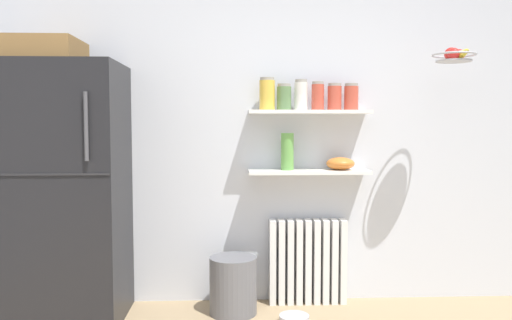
% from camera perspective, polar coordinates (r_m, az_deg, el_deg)
% --- Properties ---
extents(back_wall, '(7.04, 0.10, 2.60)m').
position_cam_1_polar(back_wall, '(3.77, 3.22, 4.27)').
color(back_wall, silver).
rests_on(back_wall, ground_plane).
extents(refrigerator, '(0.73, 0.68, 1.82)m').
position_cam_1_polar(refrigerator, '(3.57, -20.27, -2.90)').
color(refrigerator, black).
rests_on(refrigerator, ground_plane).
extents(radiator, '(0.55, 0.12, 0.60)m').
position_cam_1_polar(radiator, '(3.79, 5.70, -11.04)').
color(radiator, white).
rests_on(radiator, ground_plane).
extents(wall_shelf_lower, '(0.84, 0.22, 0.02)m').
position_cam_1_polar(wall_shelf_lower, '(3.64, 5.83, -1.30)').
color(wall_shelf_lower, white).
extents(wall_shelf_upper, '(0.84, 0.22, 0.02)m').
position_cam_1_polar(wall_shelf_upper, '(3.63, 5.88, 5.28)').
color(wall_shelf_upper, white).
extents(storage_jar_0, '(0.11, 0.11, 0.22)m').
position_cam_1_polar(storage_jar_0, '(3.60, 1.23, 7.27)').
color(storage_jar_0, yellow).
rests_on(storage_jar_0, wall_shelf_upper).
extents(storage_jar_1, '(0.10, 0.10, 0.18)m').
position_cam_1_polar(storage_jar_1, '(3.61, 3.11, 6.92)').
color(storage_jar_1, '#5B7F4C').
rests_on(storage_jar_1, wall_shelf_upper).
extents(storage_jar_2, '(0.09, 0.09, 0.21)m').
position_cam_1_polar(storage_jar_2, '(3.63, 4.97, 7.13)').
color(storage_jar_2, silver).
rests_on(storage_jar_2, wall_shelf_upper).
extents(storage_jar_3, '(0.09, 0.09, 0.20)m').
position_cam_1_polar(storage_jar_3, '(3.64, 6.81, 7.00)').
color(storage_jar_3, '#C64C38').
rests_on(storage_jar_3, wall_shelf_upper).
extents(storage_jar_4, '(0.10, 0.10, 0.19)m').
position_cam_1_polar(storage_jar_4, '(3.66, 8.63, 6.87)').
color(storage_jar_4, '#C64C38').
rests_on(storage_jar_4, wall_shelf_upper).
extents(storage_jar_5, '(0.10, 0.10, 0.19)m').
position_cam_1_polar(storage_jar_5, '(3.69, 10.44, 6.83)').
color(storage_jar_5, '#C64C38').
rests_on(storage_jar_5, wall_shelf_upper).
extents(vase, '(0.09, 0.09, 0.26)m').
position_cam_1_polar(vase, '(3.61, 3.51, 0.93)').
color(vase, '#66A84C').
rests_on(vase, wall_shelf_lower).
extents(shelf_bowl, '(0.20, 0.20, 0.09)m').
position_cam_1_polar(shelf_bowl, '(3.68, 9.27, -0.39)').
color(shelf_bowl, orange).
rests_on(shelf_bowl, wall_shelf_lower).
extents(trash_bin, '(0.32, 0.32, 0.39)m').
position_cam_1_polar(trash_bin, '(3.60, -2.53, -13.61)').
color(trash_bin, slate).
rests_on(trash_bin, ground_plane).
extents(pet_food_bowl, '(0.19, 0.19, 0.05)m').
position_cam_1_polar(pet_food_bowl, '(3.50, 4.22, -17.05)').
color(pet_food_bowl, '#B7B7BC').
rests_on(pet_food_bowl, ground_plane).
extents(hanging_fruit_basket, '(0.28, 0.28, 0.10)m').
position_cam_1_polar(hanging_fruit_basket, '(3.65, 21.00, 10.68)').
color(hanging_fruit_basket, '#B2B2B7').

